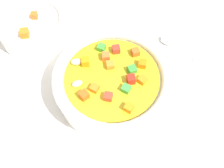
% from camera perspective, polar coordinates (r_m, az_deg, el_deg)
% --- Properties ---
extents(ground_plane, '(1.40, 1.40, 0.02)m').
position_cam_1_polar(ground_plane, '(0.43, 0.00, -2.57)').
color(ground_plane, silver).
extents(soup_bowl_main, '(0.19, 0.19, 0.07)m').
position_cam_1_polar(soup_bowl_main, '(0.40, -0.00, 0.27)').
color(soup_bowl_main, white).
rests_on(soup_bowl_main, ground_plane).
extents(spoon, '(0.04, 0.20, 0.01)m').
position_cam_1_polar(spoon, '(0.48, 18.57, 5.99)').
color(spoon, silver).
rests_on(spoon, ground_plane).
extents(side_bowl_small, '(0.13, 0.13, 0.05)m').
position_cam_1_polar(side_bowl_small, '(0.50, -18.27, 12.64)').
color(side_bowl_small, white).
rests_on(side_bowl_small, ground_plane).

